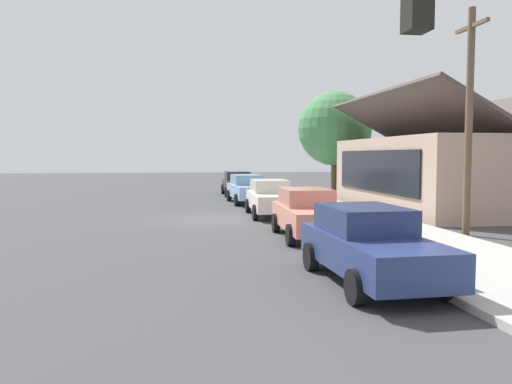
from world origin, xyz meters
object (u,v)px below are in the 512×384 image
car_charcoal (238,183)px  car_ivory (271,198)px  car_skyblue (247,189)px  car_navy (369,244)px  fire_hydrant_red (336,218)px  car_coral (308,213)px  utility_pole_wooden (469,118)px  shade_tree (335,129)px

car_charcoal → car_ivory: bearing=0.7°
car_skyblue → car_navy: 18.40m
fire_hydrant_red → car_ivory: bearing=-164.6°
car_coral → utility_pole_wooden: size_ratio=0.60×
car_coral → shade_tree: (-16.07, 6.06, 3.59)m
car_ivory → fire_hydrant_red: car_ivory is taller
car_skyblue → car_coral: bearing=-0.8°
car_navy → car_charcoal: bearing=178.3°
car_ivory → shade_tree: size_ratio=0.70×
car_charcoal → fire_hydrant_red: size_ratio=6.62×
shade_tree → utility_pole_wooden: bearing=-2.5°
car_coral → fire_hydrant_red: size_ratio=6.38×
utility_pole_wooden → car_coral: bearing=-95.0°
car_ivory → car_skyblue: bearing=-176.4°
car_coral → fire_hydrant_red: 1.77m
car_coral → car_navy: bearing=-0.2°
car_skyblue → car_coral: same height
car_skyblue → fire_hydrant_red: 11.40m
shade_tree → utility_pole_wooden: 16.56m
shade_tree → fire_hydrant_red: (14.96, -4.72, -3.90)m
car_navy → fire_hydrant_red: size_ratio=6.49×
car_charcoal → shade_tree: 7.39m
shade_tree → utility_pole_wooden: (16.54, -0.72, -0.47)m
car_skyblue → shade_tree: 8.10m
car_ivory → car_navy: (12.20, -0.19, 0.00)m
car_navy → car_coral: bearing=176.3°
car_ivory → car_charcoal: bearing=-177.8°
car_coral → fire_hydrant_red: bearing=132.2°
car_ivory → utility_pole_wooden: size_ratio=0.64×
car_navy → fire_hydrant_red: (-7.11, 1.59, -0.32)m
car_coral → car_navy: same height
car_charcoal → car_ivory: size_ratio=0.99×
car_navy → car_ivory: bearing=177.9°
car_charcoal → car_skyblue: 5.79m
car_navy → fire_hydrant_red: car_navy is taller
car_ivory → shade_tree: 12.16m
car_coral → car_navy: (5.99, -0.26, 0.00)m
car_navy → fire_hydrant_red: 7.29m
car_navy → utility_pole_wooden: utility_pole_wooden is taller
car_coral → shade_tree: shade_tree is taller
car_ivory → car_coral: size_ratio=1.05×
car_skyblue → shade_tree: size_ratio=0.72×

